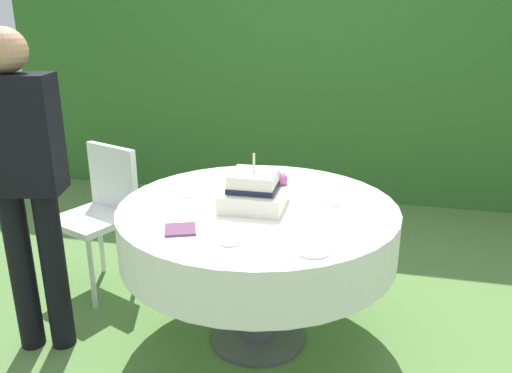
{
  "coord_description": "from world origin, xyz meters",
  "views": [
    {
      "loc": [
        0.52,
        -2.27,
        1.66
      ],
      "look_at": [
        -0.01,
        -0.01,
        0.86
      ],
      "focal_mm": 35.87,
      "sensor_mm": 36.0,
      "label": 1
    }
  ],
  "objects": [
    {
      "name": "napkin_stack",
      "position": [
        -0.26,
        -0.38,
        0.77
      ],
      "size": [
        0.17,
        0.17,
        0.01
      ],
      "primitive_type": "cube",
      "rotation": [
        0.0,
        0.0,
        0.37
      ],
      "color": "#603856",
      "rests_on": "cake_table"
    },
    {
      "name": "foliage_hedge",
      "position": [
        0.0,
        2.48,
        1.23
      ],
      "size": [
        5.84,
        0.47,
        2.46
      ],
      "primitive_type": "cube",
      "color": "#336628",
      "rests_on": "ground_plane"
    },
    {
      "name": "wedding_cake",
      "position": [
        -0.01,
        -0.03,
        0.84
      ],
      "size": [
        0.3,
        0.3,
        0.27
      ],
      "color": "silver",
      "rests_on": "cake_table"
    },
    {
      "name": "serving_plate_far",
      "position": [
        0.33,
        0.09,
        0.77
      ],
      "size": [
        0.13,
        0.13,
        0.01
      ],
      "primitive_type": "cylinder",
      "color": "white",
      "rests_on": "cake_table"
    },
    {
      "name": "serving_plate_right",
      "position": [
        0.33,
        -0.46,
        0.77
      ],
      "size": [
        0.13,
        0.13,
        0.01
      ],
      "primitive_type": "cylinder",
      "color": "white",
      "rests_on": "cake_table"
    },
    {
      "name": "ground_plane",
      "position": [
        0.0,
        0.0,
        0.0
      ],
      "size": [
        20.0,
        20.0,
        0.0
      ],
      "primitive_type": "plane",
      "color": "#547A3D"
    },
    {
      "name": "cake_table",
      "position": [
        0.0,
        0.0,
        0.63
      ],
      "size": [
        1.37,
        1.37,
        0.76
      ],
      "color": "#4C4C51",
      "rests_on": "ground_plane"
    },
    {
      "name": "serving_plate_left",
      "position": [
        -0.02,
        -0.44,
        0.77
      ],
      "size": [
        0.1,
        0.1,
        0.01
      ],
      "primitive_type": "cylinder",
      "color": "white",
      "rests_on": "cake_table"
    },
    {
      "name": "standing_person",
      "position": [
        -1.06,
        -0.3,
        0.93
      ],
      "size": [
        0.4,
        0.28,
        1.6
      ],
      "color": "black",
      "rests_on": "ground_plane"
    },
    {
      "name": "serving_plate_near",
      "position": [
        -0.39,
        0.08,
        0.77
      ],
      "size": [
        0.13,
        0.13,
        0.01
      ],
      "primitive_type": "cylinder",
      "color": "white",
      "rests_on": "cake_table"
    },
    {
      "name": "garden_chair",
      "position": [
        -1.06,
        0.36,
        0.54
      ],
      "size": [
        0.52,
        0.52,
        0.89
      ],
      "color": "white",
      "rests_on": "ground_plane"
    }
  ]
}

